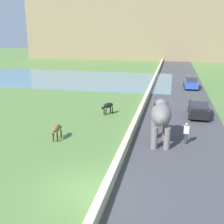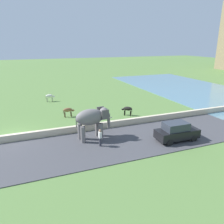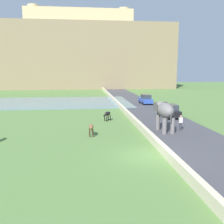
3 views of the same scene
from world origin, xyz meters
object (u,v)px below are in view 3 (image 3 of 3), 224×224
cow_brown (91,127)px  car_blue (146,99)px  person_beside_elephant (181,123)px  car_black (170,111)px  cow_black (107,114)px  elephant (164,112)px

cow_brown → car_blue: bearing=63.7°
person_beside_elephant → car_black: bearing=78.9°
person_beside_elephant → cow_brown: person_beside_elephant is taller
cow_black → elephant: bearing=-49.1°
elephant → cow_brown: 7.58m
car_black → car_blue: bearing=90.0°
car_blue → elephant: bearing=-98.8°
elephant → cow_brown: size_ratio=2.52×
car_black → cow_brown: size_ratio=2.90×
car_black → cow_brown: car_black is taller
car_black → elephant: bearing=-113.9°
car_black → cow_black: (-8.43, -1.06, -0.06)m
cow_brown → cow_black: bearing=72.8°
person_beside_elephant → car_black: (1.37, 7.00, 0.03)m
cow_brown → cow_black: same height
elephant → cow_black: 8.14m
car_blue → person_beside_elephant: bearing=-93.8°
car_blue → cow_brown: 23.97m
car_black → cow_black: car_black is taller
cow_black → person_beside_elephant: bearing=-40.1°
elephant → person_beside_elephant: bearing=4.5°
person_beside_elephant → elephant: bearing=-175.5°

